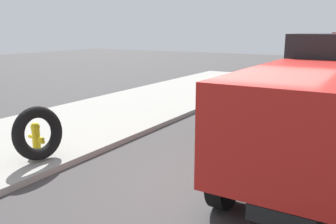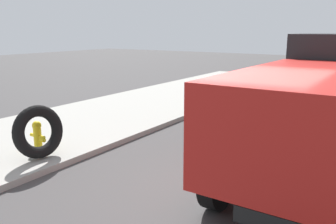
{
  "view_description": "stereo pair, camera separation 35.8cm",
  "coord_description": "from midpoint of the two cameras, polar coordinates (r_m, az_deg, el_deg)",
  "views": [
    {
      "loc": [
        -6.02,
        -1.94,
        3.1
      ],
      "look_at": [
        1.47,
        2.59,
        1.07
      ],
      "focal_mm": 38.04,
      "sensor_mm": 36.0,
      "label": 1
    },
    {
      "loc": [
        -5.83,
        -2.25,
        3.1
      ],
      "look_at": [
        1.47,
        2.59,
        1.07
      ],
      "focal_mm": 38.04,
      "sensor_mm": 36.0,
      "label": 2
    }
  ],
  "objects": [
    {
      "name": "dump_truck_red",
      "position": [
        8.16,
        22.95,
        1.48
      ],
      "size": [
        7.01,
        2.83,
        3.0
      ],
      "color": "red",
      "rests_on": "ground"
    },
    {
      "name": "loose_tire",
      "position": [
        8.75,
        -21.2,
        -3.2
      ],
      "size": [
        1.29,
        0.59,
        1.27
      ],
      "primitive_type": "torus",
      "rotation": [
        1.42,
        0.0,
        -0.11
      ],
      "color": "black",
      "rests_on": "sidewalk_curb"
    },
    {
      "name": "fire_hydrant",
      "position": [
        9.4,
        -21.4,
        -3.64
      ],
      "size": [
        0.22,
        0.5,
        0.75
      ],
      "color": "yellow",
      "rests_on": "sidewalk_curb"
    },
    {
      "name": "sidewalk_curb",
      "position": [
        10.87,
        -23.3,
        -4.22
      ],
      "size": [
        36.0,
        5.0,
        0.15
      ],
      "primitive_type": "cube",
      "color": "#99968E",
      "rests_on": "ground"
    },
    {
      "name": "ground_plane",
      "position": [
        7.01,
        10.78,
        -13.46
      ],
      "size": [
        80.0,
        80.0,
        0.0
      ],
      "primitive_type": "plane",
      "color": "#423F3F"
    }
  ]
}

